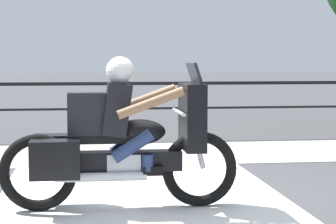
% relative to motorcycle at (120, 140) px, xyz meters
% --- Properties ---
extents(ground_plane, '(120.00, 120.00, 0.00)m').
position_rel_motorcycle_xyz_m(ground_plane, '(0.36, 0.37, -0.71)').
color(ground_plane, '#424244').
extents(sidewalk_band, '(44.00, 2.40, 0.01)m').
position_rel_motorcycle_xyz_m(sidewalk_band, '(0.36, 3.77, -0.70)').
color(sidewalk_band, '#B7B2A8').
rests_on(sidewalk_band, ground).
extents(crosswalk_band, '(3.14, 6.00, 0.01)m').
position_rel_motorcycle_xyz_m(crosswalk_band, '(0.26, 0.17, -0.70)').
color(crosswalk_band, silver).
rests_on(crosswalk_band, ground).
extents(fence_railing, '(36.00, 0.05, 1.09)m').
position_rel_motorcycle_xyz_m(fence_railing, '(0.36, 5.42, 0.15)').
color(fence_railing, black).
rests_on(fence_railing, ground).
extents(motorcycle, '(2.42, 0.76, 1.55)m').
position_rel_motorcycle_xyz_m(motorcycle, '(0.00, 0.00, 0.00)').
color(motorcycle, black).
rests_on(motorcycle, ground).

